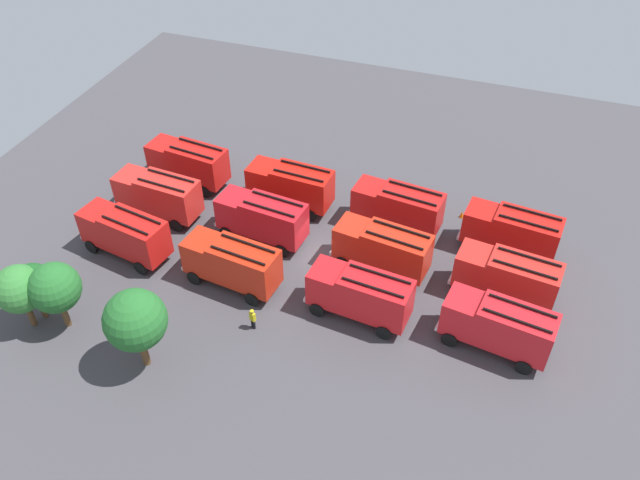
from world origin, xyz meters
name	(u,v)px	position (x,y,z in m)	size (l,w,h in m)	color
ground_plane	(320,254)	(0.00, 0.00, 0.00)	(64.69, 64.69, 0.00)	#423F44
fire_truck_0	(512,231)	(-13.54, -4.96, 2.15)	(7.43, 3.40, 3.88)	red
fire_truck_1	(398,206)	(-4.73, -5.01, 2.15)	(7.43, 3.42, 3.88)	red
fire_truck_2	(291,185)	(4.29, -4.90, 2.15)	(7.33, 3.10, 3.88)	red
fire_truck_3	(188,162)	(13.79, -5.05, 2.15)	(7.43, 3.41, 3.88)	red
fire_truck_4	(507,276)	(-13.81, 0.06, 2.15)	(7.44, 3.44, 3.88)	red
fire_truck_5	(383,247)	(-4.87, 0.07, 2.15)	(7.46, 3.52, 3.88)	red
fire_truck_6	(262,217)	(4.81, -0.23, 2.15)	(7.42, 3.37, 3.88)	red
fire_truck_7	(158,194)	(13.90, -0.17, 2.15)	(7.36, 3.20, 3.88)	red
fire_truck_8	(498,325)	(-13.85, 4.81, 2.15)	(7.47, 3.58, 3.88)	red
fire_truck_9	(360,293)	(-4.68, 5.07, 2.15)	(7.40, 3.30, 3.88)	red
fire_truck_10	(232,262)	(4.83, 5.15, 2.15)	(7.43, 3.43, 3.88)	red
fire_truck_11	(125,232)	(13.82, 4.86, 2.15)	(7.51, 3.72, 3.88)	red
firefighter_0	(253,318)	(1.80, 8.57, 0.95)	(0.48, 0.38, 1.70)	black
firefighter_1	(280,212)	(4.40, -2.65, 0.90)	(0.26, 0.43, 1.62)	black
firefighter_2	(314,178)	(3.28, -7.85, 1.01)	(0.45, 0.48, 1.79)	black
tree_0	(135,320)	(7.10, 13.60, 4.10)	(3.93, 3.93, 6.09)	brown
tree_1	(55,288)	(13.90, 12.52, 3.56)	(3.42, 3.42, 5.30)	brown
tree_2	(33,285)	(15.85, 12.43, 3.08)	(2.96, 2.96, 4.58)	brown
tree_3	(19,289)	(16.14, 13.27, 3.42)	(3.28, 3.28, 5.08)	brown
traffic_cone_0	(462,214)	(-9.52, -8.08, 0.29)	(0.41, 0.41, 0.59)	#F2600C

